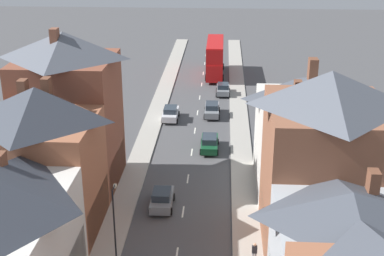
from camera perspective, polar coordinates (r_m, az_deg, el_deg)
The scene contains 12 objects.
pavement_left at distance 57.43m, azimuth -4.99°, elevation -1.59°, with size 2.20×104.00×0.14m, color #A8A399.
pavement_right at distance 56.90m, azimuth 5.23°, elevation -1.83°, with size 2.20×104.00×0.14m, color #A8A399.
centre_line_dashes at distance 55.14m, azimuth -0.03°, elevation -2.60°, with size 0.14×97.80×0.01m.
terrace_row_right at distance 31.09m, azimuth 16.56°, elevation -12.62°, with size 8.00×45.87×13.58m.
double_decker_bus_lead at distance 81.67m, azimuth 2.46°, elevation 7.54°, with size 2.74×10.80×5.30m.
car_near_blue at distance 65.01m, azimuth 2.14°, elevation 2.01°, with size 1.90×4.45×1.66m.
car_parked_right_a at distance 72.99m, azimuth 3.32°, elevation 4.17°, with size 1.90×3.81×1.60m.
car_mid_black at distance 55.43m, azimuth 1.88°, elevation -1.57°, with size 1.90×4.39×1.59m.
car_parked_left_b at distance 63.75m, azimuth -2.31°, elevation 1.60°, with size 1.90×4.19×1.64m.
car_far_grey at distance 44.79m, azimuth -3.22°, elevation -7.53°, with size 1.90×3.87×1.63m.
pedestrian_mid_right at distance 38.12m, azimuth 6.68°, elevation -13.00°, with size 0.36×0.22×1.61m.
street_lamp at distance 37.78m, azimuth -8.28°, elevation -9.46°, with size 0.20×1.12×5.50m.
Camera 1 is at (3.00, -14.22, 22.57)m, focal length 50.00 mm.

